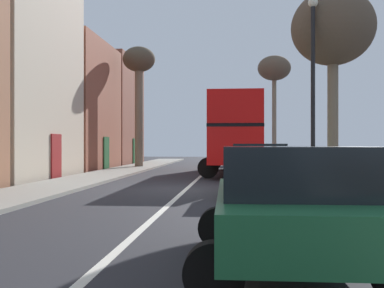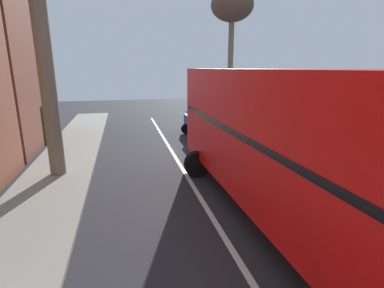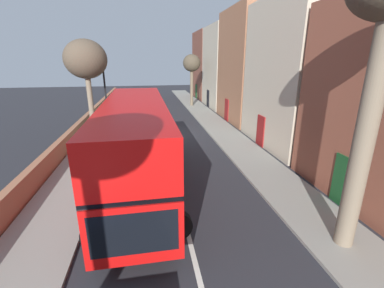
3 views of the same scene
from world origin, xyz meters
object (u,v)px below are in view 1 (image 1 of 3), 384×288
(street_tree_right_1, at_px, (274,71))
(street_tree_left_2, at_px, (139,71))
(street_tree_right_3, at_px, (333,30))
(lamppost_right, at_px, (313,78))
(parked_car_green_right_1, at_px, (258,165))
(parked_car_green_right_2, at_px, (291,201))
(double_decker_bus, at_px, (234,131))
(litter_bin_right, at_px, (352,176))
(parked_car_blue_right_4, at_px, (245,153))

(street_tree_right_1, distance_m, street_tree_left_2, 12.48)
(street_tree_right_3, height_order, lamppost_right, street_tree_right_3)
(parked_car_green_right_1, height_order, street_tree_right_3, street_tree_right_3)
(parked_car_green_right_2, bearing_deg, double_decker_bus, 92.36)
(street_tree_left_2, height_order, litter_bin_right, street_tree_left_2)
(street_tree_right_1, distance_m, street_tree_right_3, 21.69)
(parked_car_green_right_1, relative_size, litter_bin_right, 4.13)
(double_decker_bus, xyz_separation_m, street_tree_right_1, (3.25, 12.68, 5.39))
(parked_car_green_right_2, height_order, parked_car_blue_right_4, parked_car_blue_right_4)
(double_decker_bus, bearing_deg, street_tree_left_2, 142.51)
(litter_bin_right, bearing_deg, lamppost_right, 135.72)
(double_decker_bus, height_order, lamppost_right, lamppost_right)
(street_tree_left_2, bearing_deg, parked_car_green_right_2, -73.26)
(double_decker_bus, distance_m, litter_bin_right, 11.89)
(double_decker_bus, bearing_deg, parked_car_blue_right_4, 85.33)
(parked_car_green_right_1, distance_m, street_tree_left_2, 18.13)
(parked_car_green_right_1, relative_size, street_tree_left_2, 0.55)
(parked_car_green_right_2, height_order, litter_bin_right, parked_car_green_right_2)
(double_decker_bus, xyz_separation_m, parked_car_green_right_2, (0.80, -19.41, -1.44))
(street_tree_left_2, distance_m, street_tree_right_3, 17.21)
(parked_car_green_right_1, bearing_deg, street_tree_right_1, 83.97)
(parked_car_green_right_1, relative_size, street_tree_right_1, 0.50)
(parked_car_blue_right_4, bearing_deg, double_decker_bus, -94.67)
(lamppost_right, distance_m, litter_bin_right, 3.44)
(lamppost_right, bearing_deg, parked_car_blue_right_4, 95.13)
(street_tree_right_3, bearing_deg, litter_bin_right, -87.78)
(street_tree_right_3, bearing_deg, parked_car_green_right_2, -104.47)
(double_decker_bus, bearing_deg, street_tree_right_1, 75.62)
(street_tree_right_3, distance_m, lamppost_right, 2.46)
(parked_car_green_right_1, distance_m, parked_car_blue_right_4, 20.34)
(parked_car_blue_right_4, distance_m, street_tree_right_3, 19.49)
(parked_car_green_right_2, relative_size, lamppost_right, 0.65)
(double_decker_bus, height_order, street_tree_left_2, street_tree_left_2)
(street_tree_right_3, distance_m, litter_bin_right, 5.51)
(street_tree_right_3, bearing_deg, street_tree_left_2, 125.82)
(parked_car_green_right_1, xyz_separation_m, parked_car_blue_right_4, (0.00, 20.34, -0.00))
(double_decker_bus, distance_m, parked_car_blue_right_4, 9.93)
(parked_car_green_right_2, distance_m, street_tree_left_2, 26.15)
(parked_car_green_right_2, xyz_separation_m, street_tree_right_3, (2.71, 10.50, 4.76))
(street_tree_right_1, height_order, litter_bin_right, street_tree_right_1)
(litter_bin_right, bearing_deg, street_tree_left_2, 122.01)
(parked_car_green_right_2, bearing_deg, lamppost_right, 78.91)
(parked_car_green_right_1, bearing_deg, double_decker_bus, 94.34)
(street_tree_right_3, xyz_separation_m, litter_bin_right, (0.09, -2.30, -5.01))
(parked_car_green_right_1, bearing_deg, parked_car_blue_right_4, 90.00)
(lamppost_right, bearing_deg, street_tree_left_2, 120.95)
(double_decker_bus, xyz_separation_m, street_tree_right_3, (3.51, -8.91, 3.32))
(street_tree_left_2, xyz_separation_m, litter_bin_right, (10.15, -16.23, -5.99))
(parked_car_green_right_1, distance_m, street_tree_right_1, 24.32)
(parked_car_green_right_2, bearing_deg, street_tree_right_1, 85.63)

